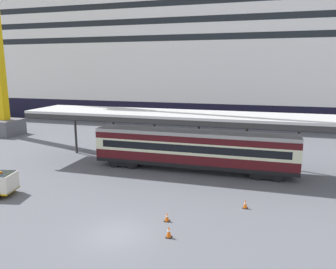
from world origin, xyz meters
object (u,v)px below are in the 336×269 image
(train_carriage, at_px, (193,149))
(traffic_cone_far, at_px, (245,204))
(traffic_cone_mid, at_px, (167,217))
(cruise_ship, at_px, (211,59))
(traffic_cone_near, at_px, (169,232))

(train_carriage, distance_m, traffic_cone_far, 9.75)
(traffic_cone_mid, height_order, traffic_cone_far, traffic_cone_far)
(cruise_ship, distance_m, traffic_cone_mid, 49.65)
(traffic_cone_mid, bearing_deg, train_carriage, 92.87)
(train_carriage, relative_size, traffic_cone_mid, 31.59)
(cruise_ship, xyz_separation_m, traffic_cone_near, (5.25, -50.07, -11.65))
(train_carriage, relative_size, traffic_cone_far, 29.62)
(train_carriage, bearing_deg, traffic_cone_mid, -87.13)
(cruise_ship, xyz_separation_m, traffic_cone_far, (9.55, -44.43, -11.70))
(cruise_ship, distance_m, traffic_cone_near, 51.68)
(train_carriage, height_order, traffic_cone_far, train_carriage)
(traffic_cone_far, bearing_deg, cruise_ship, 102.13)
(cruise_ship, height_order, traffic_cone_far, cruise_ship)
(cruise_ship, height_order, traffic_cone_near, cruise_ship)
(train_carriage, bearing_deg, cruise_ship, 96.18)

